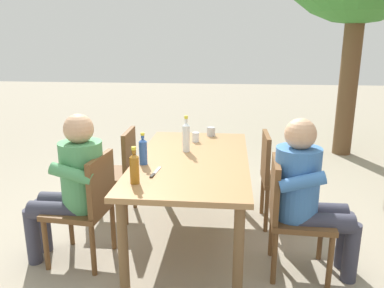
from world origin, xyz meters
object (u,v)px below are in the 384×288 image
(chair_near_left, at_px, (118,169))
(table_knife, at_px, (155,173))
(cup_steel, at_px, (211,132))
(cup_glass, at_px, (196,137))
(bottle_amber, at_px, (134,168))
(chair_near_right, at_px, (88,203))
(bottle_clear, at_px, (186,136))
(person_in_plaid_shirt, at_px, (73,181))
(bottle_blue, at_px, (143,151))
(person_in_white_shirt, at_px, (307,190))
(chair_far_left, at_px, (278,174))
(dining_table, at_px, (192,168))
(chair_far_right, at_px, (290,211))

(chair_near_left, bearing_deg, table_knife, 33.25)
(cup_steel, relative_size, cup_glass, 0.98)
(bottle_amber, bearing_deg, chair_near_right, -115.86)
(bottle_clear, xyz_separation_m, cup_glass, (-0.33, 0.05, -0.09))
(person_in_plaid_shirt, relative_size, bottle_amber, 4.55)
(cup_steel, distance_m, table_knife, 1.22)
(bottle_blue, distance_m, cup_glass, 0.80)
(person_in_white_shirt, distance_m, bottle_blue, 1.27)
(bottle_amber, bearing_deg, chair_near_left, -156.96)
(bottle_clear, bearing_deg, chair_far_left, 104.21)
(dining_table, height_order, cup_glass, cup_glass)
(chair_far_right, distance_m, bottle_amber, 1.17)
(person_in_white_shirt, relative_size, person_in_plaid_shirt, 1.00)
(dining_table, bearing_deg, table_knife, -30.14)
(bottle_amber, bearing_deg, bottle_blue, -175.34)
(chair_near_left, height_order, cup_glass, chair_near_left)
(bottle_amber, height_order, cup_steel, bottle_amber)
(bottle_clear, bearing_deg, bottle_amber, -18.17)
(chair_near_right, distance_m, person_in_plaid_shirt, 0.20)
(chair_far_right, bearing_deg, chair_near_left, -117.45)
(dining_table, xyz_separation_m, bottle_blue, (0.20, -0.37, 0.20))
(person_in_plaid_shirt, distance_m, cup_steel, 1.53)
(chair_far_right, relative_size, person_in_plaid_shirt, 0.74)
(cup_glass, bearing_deg, chair_near_right, -38.94)
(bottle_amber, xyz_separation_m, cup_glass, (-1.13, 0.31, -0.07))
(chair_near_right, bearing_deg, cup_steel, 142.98)
(chair_near_left, xyz_separation_m, table_knife, (0.80, 0.53, 0.26))
(chair_near_right, xyz_separation_m, person_in_plaid_shirt, (-0.01, -0.11, 0.17))
(chair_far_left, relative_size, cup_steel, 9.62)
(dining_table, distance_m, person_in_plaid_shirt, 0.96)
(dining_table, xyz_separation_m, bottle_amber, (0.61, -0.33, 0.20))
(chair_near_right, xyz_separation_m, bottle_amber, (0.21, 0.43, 0.37))
(cup_glass, bearing_deg, bottle_amber, -15.53)
(cup_glass, bearing_deg, person_in_plaid_shirt, -43.05)
(bottle_blue, relative_size, cup_steel, 2.82)
(dining_table, relative_size, cup_steel, 19.48)
(dining_table, height_order, chair_far_right, chair_far_right)
(bottle_clear, height_order, table_knife, bottle_clear)
(chair_far_left, relative_size, cup_glass, 9.43)
(person_in_plaid_shirt, distance_m, bottle_blue, 0.58)
(chair_near_right, relative_size, cup_steel, 9.62)
(bottle_clear, xyz_separation_m, table_knife, (0.59, -0.17, -0.13))
(chair_near_right, bearing_deg, cup_glass, 141.06)
(bottle_amber, distance_m, cup_glass, 1.17)
(dining_table, distance_m, chair_near_right, 0.88)
(chair_near_left, height_order, person_in_plaid_shirt, person_in_plaid_shirt)
(chair_near_left, relative_size, cup_glass, 9.43)
(cup_steel, height_order, cup_glass, cup_glass)
(chair_near_left, xyz_separation_m, person_in_white_shirt, (0.79, 1.63, 0.17))
(chair_far_left, bearing_deg, chair_near_right, -62.32)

